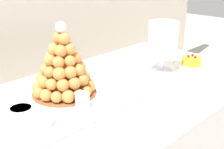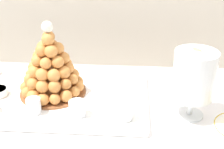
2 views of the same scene
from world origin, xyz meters
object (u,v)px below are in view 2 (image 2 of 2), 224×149
at_px(serving_tray, 62,100).
at_px(dessert_cup_mid_right, 124,112).
at_px(macaron_goblet, 194,76).
at_px(dessert_cup_mid_left, 34,106).
at_px(dessert_cup_centre, 77,109).
at_px(croquembouche, 51,67).
at_px(wine_glass, 53,63).

xyz_separation_m(serving_tray, dessert_cup_mid_right, (0.25, -0.11, 0.03)).
xyz_separation_m(serving_tray, macaron_goblet, (0.49, -0.06, 0.16)).
distance_m(dessert_cup_mid_left, dessert_cup_mid_right, 0.33).
bearing_deg(dessert_cup_centre, dessert_cup_mid_right, -1.93).
distance_m(croquembouche, wine_glass, 0.03).
bearing_deg(macaron_goblet, dessert_cup_mid_left, -176.18).
height_order(serving_tray, dessert_cup_mid_left, dessert_cup_mid_left).
relative_size(dessert_cup_mid_left, macaron_goblet, 0.22).
height_order(croquembouche, dessert_cup_centre, croquembouche).
xyz_separation_m(dessert_cup_mid_left, dessert_cup_centre, (0.16, -0.00, -0.00)).
bearing_deg(macaron_goblet, dessert_cup_centre, -174.16).
distance_m(dessert_cup_centre, wine_glass, 0.24).
distance_m(croquembouche, dessert_cup_mid_right, 0.35).
bearing_deg(dessert_cup_mid_left, wine_glass, 79.37).
xyz_separation_m(croquembouche, macaron_goblet, (0.53, -0.11, 0.04)).
xyz_separation_m(croquembouche, dessert_cup_mid_right, (0.30, -0.16, -0.09)).
bearing_deg(serving_tray, dessert_cup_centre, -52.12).
bearing_deg(macaron_goblet, croquembouche, 168.02).
xyz_separation_m(serving_tray, dessert_cup_mid_left, (-0.08, -0.10, 0.03)).
distance_m(dessert_cup_mid_right, macaron_goblet, 0.27).
relative_size(dessert_cup_mid_right, macaron_goblet, 0.24).
distance_m(serving_tray, dessert_cup_mid_right, 0.27).
height_order(dessert_cup_mid_left, wine_glass, wine_glass).
bearing_deg(wine_glass, macaron_goblet, -15.20).
relative_size(serving_tray, wine_glass, 3.94).
relative_size(serving_tray, dessert_cup_mid_right, 10.70).
distance_m(dessert_cup_mid_left, macaron_goblet, 0.58).
relative_size(serving_tray, dessert_cup_mid_left, 11.57).
bearing_deg(dessert_cup_centre, wine_glass, 124.30).
height_order(serving_tray, croquembouche, croquembouche).
bearing_deg(dessert_cup_mid_right, serving_tray, 155.91).
xyz_separation_m(serving_tray, dessert_cup_centre, (0.08, -0.11, 0.03)).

